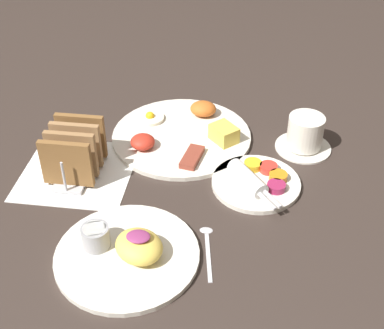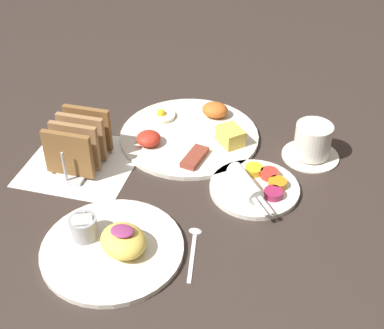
{
  "view_description": "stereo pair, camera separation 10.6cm",
  "coord_description": "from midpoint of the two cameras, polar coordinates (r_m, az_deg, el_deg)",
  "views": [
    {
      "loc": [
        0.18,
        -0.79,
        0.67
      ],
      "look_at": [
        0.07,
        0.04,
        0.03
      ],
      "focal_mm": 50.0,
      "sensor_mm": 36.0,
      "label": 1
    },
    {
      "loc": [
        0.29,
        -0.77,
        0.67
      ],
      "look_at": [
        0.07,
        0.04,
        0.03
      ],
      "focal_mm": 50.0,
      "sensor_mm": 36.0,
      "label": 2
    }
  ],
  "objects": [
    {
      "name": "ground_plane",
      "position": [
        1.06,
        -6.97,
        -2.41
      ],
      "size": [
        3.0,
        3.0,
        0.0
      ],
      "primitive_type": "plane",
      "color": "#332823"
    },
    {
      "name": "napkin_flat",
      "position": [
        1.12,
        -14.76,
        -0.79
      ],
      "size": [
        0.22,
        0.22,
        0.0
      ],
      "color": "white",
      "rests_on": "ground_plane"
    },
    {
      "name": "plate_condiments",
      "position": [
        1.05,
        4.02,
        -1.88
      ],
      "size": [
        0.18,
        0.18,
        0.04
      ],
      "color": "silver",
      "rests_on": "ground_plane"
    },
    {
      "name": "coffee_cup",
      "position": [
        1.15,
        9.39,
        3.1
      ],
      "size": [
        0.12,
        0.12,
        0.08
      ],
      "color": "silver",
      "rests_on": "ground_plane"
    },
    {
      "name": "toast_rack",
      "position": [
        1.1,
        -15.16,
        1.27
      ],
      "size": [
        0.1,
        0.15,
        0.1
      ],
      "color": "#B7B7BC",
      "rests_on": "ground_plane"
    },
    {
      "name": "plate_breakfast",
      "position": [
        1.18,
        -3.52,
        3.18
      ],
      "size": [
        0.31,
        0.31,
        0.05
      ],
      "color": "silver",
      "rests_on": "ground_plane"
    },
    {
      "name": "plate_foreground",
      "position": [
        0.92,
        -10.3,
        -9.2
      ],
      "size": [
        0.25,
        0.25,
        0.06
      ],
      "color": "silver",
      "rests_on": "ground_plane"
    },
    {
      "name": "teaspoon",
      "position": [
        0.94,
        -1.62,
        -8.44
      ],
      "size": [
        0.04,
        0.13,
        0.01
      ],
      "color": "silver",
      "rests_on": "ground_plane"
    }
  ]
}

